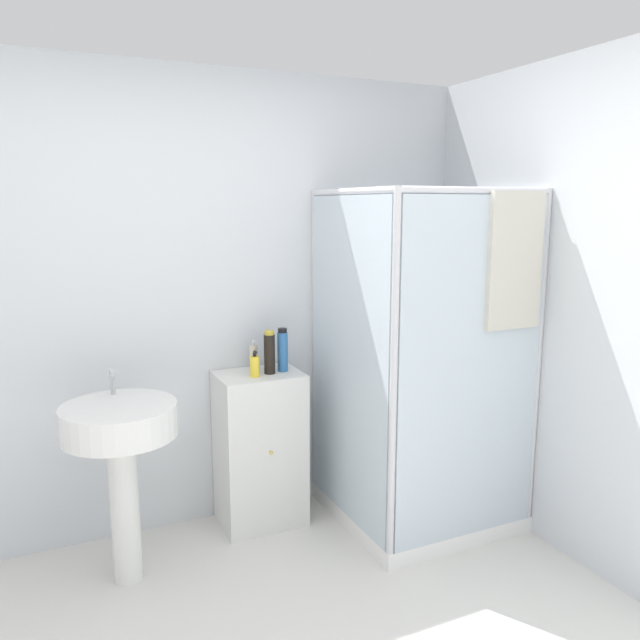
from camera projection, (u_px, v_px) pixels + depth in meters
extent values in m
cube|color=silver|center=(184.00, 305.00, 3.39)|extent=(6.40, 0.06, 2.50)
cube|color=white|center=(415.00, 505.00, 3.67)|extent=(0.92, 0.92, 0.09)
cylinder|color=silver|center=(438.00, 337.00, 4.09)|extent=(0.04, 0.04, 1.87)
cylinder|color=silver|center=(315.00, 350.00, 3.72)|extent=(0.04, 0.04, 1.87)
cylinder|color=silver|center=(537.00, 368.00, 3.30)|extent=(0.04, 0.04, 1.87)
cylinder|color=silver|center=(393.00, 389.00, 2.93)|extent=(0.04, 0.04, 1.87)
cylinder|color=silver|center=(478.00, 191.00, 2.95)|extent=(0.89, 0.04, 0.04)
cylinder|color=silver|center=(382.00, 194.00, 3.74)|extent=(0.89, 0.04, 0.04)
cylinder|color=silver|center=(351.00, 192.00, 3.16)|extent=(0.04, 0.89, 0.04)
cylinder|color=silver|center=(490.00, 193.00, 3.52)|extent=(0.04, 0.89, 0.04)
cube|color=silver|center=(471.00, 373.00, 3.10)|extent=(0.85, 0.01, 1.74)
cube|color=silver|center=(348.00, 362.00, 3.31)|extent=(0.01, 0.85, 1.74)
cylinder|color=#B7BABF|center=(416.00, 363.00, 3.97)|extent=(0.02, 0.02, 1.40)
cylinder|color=#B7BABF|center=(423.00, 250.00, 3.79)|extent=(0.07, 0.07, 0.04)
cube|color=beige|center=(515.00, 261.00, 3.07)|extent=(0.32, 0.03, 0.68)
cube|color=silver|center=(260.00, 449.00, 3.50)|extent=(0.46, 0.34, 0.88)
sphere|color=gold|center=(271.00, 453.00, 3.33)|extent=(0.02, 0.02, 0.02)
cylinder|color=white|center=(125.00, 509.00, 2.96)|extent=(0.14, 0.14, 0.73)
cylinder|color=white|center=(119.00, 421.00, 2.88)|extent=(0.53, 0.53, 0.15)
cylinder|color=#B7BABF|center=(113.00, 381.00, 3.02)|extent=(0.02, 0.02, 0.13)
cube|color=#B7BABF|center=(113.00, 372.00, 2.98)|extent=(0.02, 0.07, 0.02)
cylinder|color=yellow|center=(255.00, 366.00, 3.34)|extent=(0.05, 0.05, 0.11)
cylinder|color=black|center=(255.00, 355.00, 3.33)|extent=(0.02, 0.02, 0.02)
cube|color=black|center=(255.00, 352.00, 3.32)|extent=(0.01, 0.03, 0.01)
cylinder|color=black|center=(269.00, 354.00, 3.40)|extent=(0.06, 0.06, 0.22)
cylinder|color=gold|center=(269.00, 333.00, 3.37)|extent=(0.05, 0.05, 0.02)
cylinder|color=#2D66A3|center=(283.00, 352.00, 3.45)|extent=(0.06, 0.06, 0.22)
cylinder|color=black|center=(282.00, 330.00, 3.42)|extent=(0.05, 0.05, 0.02)
cylinder|color=beige|center=(254.00, 358.00, 3.47)|extent=(0.05, 0.05, 0.14)
cylinder|color=silver|center=(253.00, 344.00, 3.45)|extent=(0.02, 0.02, 0.02)
cube|color=silver|center=(254.00, 342.00, 3.44)|extent=(0.01, 0.03, 0.01)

